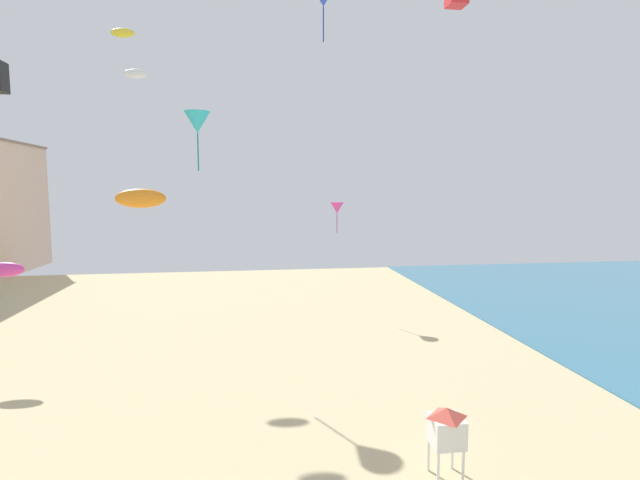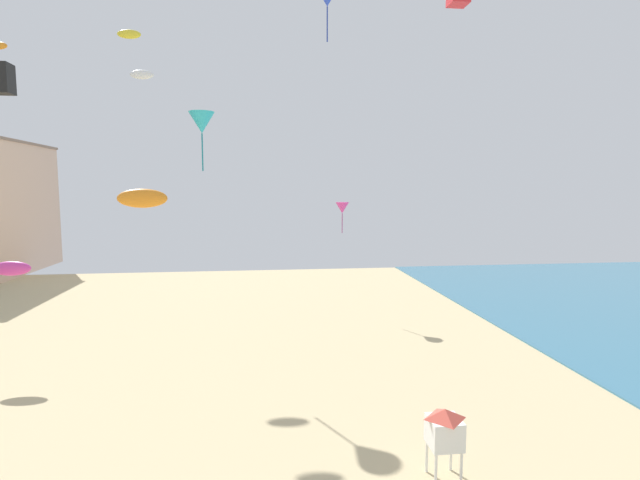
{
  "view_description": "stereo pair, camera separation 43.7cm",
  "coord_description": "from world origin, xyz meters",
  "px_view_note": "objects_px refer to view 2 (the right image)",
  "views": [
    {
      "loc": [
        3.27,
        -0.27,
        10.1
      ],
      "look_at": [
        6.14,
        19.64,
        8.0
      ],
      "focal_mm": 26.92,
      "sensor_mm": 36.0,
      "label": 1
    },
    {
      "loc": [
        3.71,
        -0.33,
        10.1
      ],
      "look_at": [
        6.14,
        19.64,
        8.0
      ],
      "focal_mm": 26.92,
      "sensor_mm": 36.0,
      "label": 2
    }
  ],
  "objects_px": {
    "kite_white_parafoil": "(142,75)",
    "kite_black_box": "(1,79)",
    "kite_orange_parafoil_2": "(142,198)",
    "kite_magenta_parafoil": "(11,268)",
    "kite_magenta_delta": "(342,208)",
    "kite_yellow_parafoil": "(129,34)",
    "lifeguard_stand": "(445,429)",
    "kite_cyan_delta": "(202,123)"
  },
  "relations": [
    {
      "from": "kite_orange_parafoil_2",
      "to": "kite_magenta_delta",
      "type": "height_order",
      "value": "kite_orange_parafoil_2"
    },
    {
      "from": "kite_yellow_parafoil",
      "to": "kite_magenta_delta",
      "type": "distance_m",
      "value": 20.61
    },
    {
      "from": "kite_yellow_parafoil",
      "to": "kite_orange_parafoil_2",
      "type": "bearing_deg",
      "value": -75.01
    },
    {
      "from": "kite_black_box",
      "to": "kite_magenta_parafoil",
      "type": "bearing_deg",
      "value": 118.82
    },
    {
      "from": "kite_white_parafoil",
      "to": "kite_magenta_delta",
      "type": "relative_size",
      "value": 0.7
    },
    {
      "from": "kite_magenta_parafoil",
      "to": "kite_cyan_delta",
      "type": "bearing_deg",
      "value": 13.01
    },
    {
      "from": "kite_yellow_parafoil",
      "to": "kite_orange_parafoil_2",
      "type": "distance_m",
      "value": 20.24
    },
    {
      "from": "kite_magenta_delta",
      "to": "kite_yellow_parafoil",
      "type": "bearing_deg",
      "value": -172.51
    },
    {
      "from": "kite_orange_parafoil_2",
      "to": "kite_black_box",
      "type": "xyz_separation_m",
      "value": [
        -8.04,
        5.53,
        6.02
      ]
    },
    {
      "from": "lifeguard_stand",
      "to": "kite_yellow_parafoil",
      "type": "height_order",
      "value": "kite_yellow_parafoil"
    },
    {
      "from": "kite_orange_parafoil_2",
      "to": "kite_magenta_parafoil",
      "type": "relative_size",
      "value": 0.97
    },
    {
      "from": "kite_magenta_delta",
      "to": "lifeguard_stand",
      "type": "bearing_deg",
      "value": -91.11
    },
    {
      "from": "kite_orange_parafoil_2",
      "to": "kite_white_parafoil",
      "type": "xyz_separation_m",
      "value": [
        -3.91,
        17.84,
        9.18
      ]
    },
    {
      "from": "lifeguard_stand",
      "to": "kite_magenta_delta",
      "type": "xyz_separation_m",
      "value": [
        0.47,
        24.33,
        6.78
      ]
    },
    {
      "from": "kite_magenta_delta",
      "to": "kite_orange_parafoil_2",
      "type": "bearing_deg",
      "value": -123.01
    },
    {
      "from": "kite_white_parafoil",
      "to": "kite_black_box",
      "type": "bearing_deg",
      "value": -108.54
    },
    {
      "from": "kite_cyan_delta",
      "to": "kite_white_parafoil",
      "type": "relative_size",
      "value": 2.07
    },
    {
      "from": "kite_white_parafoil",
      "to": "kite_magenta_parafoil",
      "type": "distance_m",
      "value": 17.51
    },
    {
      "from": "kite_magenta_parafoil",
      "to": "kite_black_box",
      "type": "bearing_deg",
      "value": -61.18
    },
    {
      "from": "lifeguard_stand",
      "to": "kite_black_box",
      "type": "height_order",
      "value": "kite_black_box"
    },
    {
      "from": "kite_magenta_parafoil",
      "to": "kite_magenta_delta",
      "type": "bearing_deg",
      "value": 25.92
    },
    {
      "from": "kite_cyan_delta",
      "to": "kite_orange_parafoil_2",
      "type": "xyz_separation_m",
      "value": [
        -1.37,
        -10.35,
        -4.62
      ]
    },
    {
      "from": "kite_white_parafoil",
      "to": "kite_black_box",
      "type": "xyz_separation_m",
      "value": [
        -4.13,
        -12.31,
        -3.16
      ]
    },
    {
      "from": "kite_magenta_delta",
      "to": "kite_white_parafoil",
      "type": "bearing_deg",
      "value": -178.91
    },
    {
      "from": "lifeguard_stand",
      "to": "kite_magenta_parafoil",
      "type": "bearing_deg",
      "value": 152.43
    },
    {
      "from": "kite_orange_parafoil_2",
      "to": "kite_magenta_delta",
      "type": "relative_size",
      "value": 0.82
    },
    {
      "from": "kite_yellow_parafoil",
      "to": "kite_cyan_delta",
      "type": "bearing_deg",
      "value": -45.08
    },
    {
      "from": "lifeguard_stand",
      "to": "kite_orange_parafoil_2",
      "type": "xyz_separation_m",
      "value": [
        -11.32,
        6.19,
        7.91
      ]
    },
    {
      "from": "kite_orange_parafoil_2",
      "to": "kite_magenta_parafoil",
      "type": "height_order",
      "value": "kite_orange_parafoil_2"
    },
    {
      "from": "kite_magenta_parafoil",
      "to": "kite_black_box",
      "type": "height_order",
      "value": "kite_black_box"
    },
    {
      "from": "kite_magenta_parafoil",
      "to": "kite_black_box",
      "type": "xyz_separation_m",
      "value": [
        1.29,
        -2.35,
        10.18
      ]
    },
    {
      "from": "kite_magenta_parafoil",
      "to": "kite_magenta_delta",
      "type": "height_order",
      "value": "kite_magenta_delta"
    },
    {
      "from": "kite_orange_parafoil_2",
      "to": "kite_black_box",
      "type": "height_order",
      "value": "kite_black_box"
    },
    {
      "from": "kite_white_parafoil",
      "to": "kite_black_box",
      "type": "relative_size",
      "value": 1.18
    },
    {
      "from": "lifeguard_stand",
      "to": "kite_white_parafoil",
      "type": "distance_m",
      "value": 33.19
    },
    {
      "from": "kite_yellow_parafoil",
      "to": "kite_orange_parafoil_2",
      "type": "relative_size",
      "value": 0.79
    },
    {
      "from": "kite_white_parafoil",
      "to": "kite_black_box",
      "type": "distance_m",
      "value": 13.36
    },
    {
      "from": "lifeguard_stand",
      "to": "kite_orange_parafoil_2",
      "type": "bearing_deg",
      "value": 158.03
    },
    {
      "from": "kite_yellow_parafoil",
      "to": "kite_magenta_parafoil",
      "type": "relative_size",
      "value": 0.77
    },
    {
      "from": "kite_orange_parafoil_2",
      "to": "kite_magenta_delta",
      "type": "bearing_deg",
      "value": 56.99
    },
    {
      "from": "kite_black_box",
      "to": "lifeguard_stand",
      "type": "bearing_deg",
      "value": -31.21
    },
    {
      "from": "lifeguard_stand",
      "to": "kite_yellow_parafoil",
      "type": "xyz_separation_m",
      "value": [
        -15.61,
        22.22,
        19.5
      ]
    }
  ]
}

